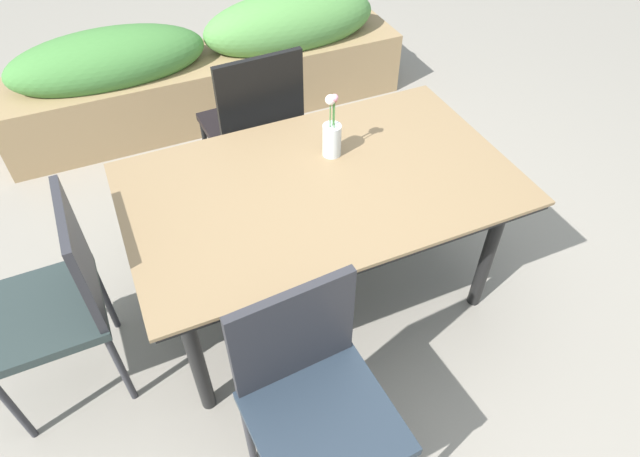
% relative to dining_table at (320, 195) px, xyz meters
% --- Properties ---
extents(ground_plane, '(12.00, 12.00, 0.00)m').
position_rel_dining_table_xyz_m(ground_plane, '(0.00, -0.01, -0.64)').
color(ground_plane, gray).
extents(dining_table, '(1.57, 0.95, 0.70)m').
position_rel_dining_table_xyz_m(dining_table, '(0.00, 0.00, 0.00)').
color(dining_table, '#8C704C').
rests_on(dining_table, ground).
extents(chair_near_left, '(0.47, 0.47, 0.90)m').
position_rel_dining_table_xyz_m(chair_near_left, '(-0.36, -0.76, -0.10)').
color(chair_near_left, '#263340').
rests_on(chair_near_left, ground).
extents(chair_end_left, '(0.44, 0.44, 0.89)m').
position_rel_dining_table_xyz_m(chair_end_left, '(-1.06, 0.00, -0.12)').
color(chair_end_left, '#2B3736').
rests_on(chair_end_left, ground).
extents(chair_far_side, '(0.47, 0.47, 0.95)m').
position_rel_dining_table_xyz_m(chair_far_side, '(-0.04, 0.75, -0.10)').
color(chair_far_side, black).
rests_on(chair_far_side, ground).
extents(flower_vase, '(0.08, 0.08, 0.30)m').
position_rel_dining_table_xyz_m(flower_vase, '(0.12, 0.15, 0.17)').
color(flower_vase, silver).
rests_on(flower_vase, dining_table).
extents(planter_box, '(2.62, 0.51, 0.74)m').
position_rel_dining_table_xyz_m(planter_box, '(-0.02, 1.75, -0.29)').
color(planter_box, '#9E7F56').
rests_on(planter_box, ground).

